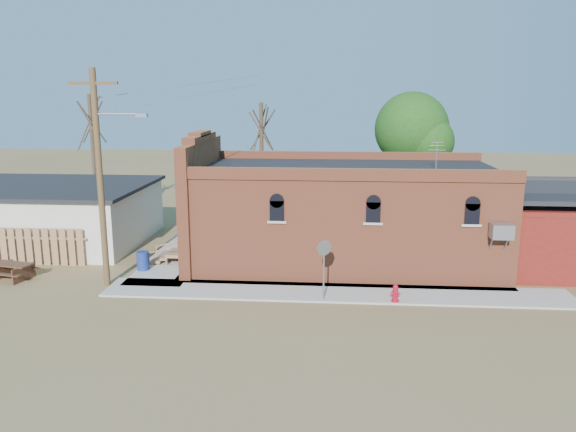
# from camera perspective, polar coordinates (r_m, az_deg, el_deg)

# --- Properties ---
(ground) EXTENTS (120.00, 120.00, 0.00)m
(ground) POSITION_cam_1_polar(r_m,az_deg,el_deg) (22.38, 0.98, -8.59)
(ground) COLOR brown
(ground) RESTS_ON ground
(sidewalk_south) EXTENTS (19.00, 2.20, 0.08)m
(sidewalk_south) POSITION_cam_1_polar(r_m,az_deg,el_deg) (23.18, 4.85, -7.78)
(sidewalk_south) COLOR #9E9991
(sidewalk_south) RESTS_ON ground
(sidewalk_west) EXTENTS (2.60, 10.00, 0.08)m
(sidewalk_west) POSITION_cam_1_polar(r_m,az_deg,el_deg) (29.02, -10.83, -3.82)
(sidewalk_west) COLOR #9E9991
(sidewalk_west) RESTS_ON ground
(brick_bar) EXTENTS (16.40, 7.97, 6.30)m
(brick_bar) POSITION_cam_1_polar(r_m,az_deg,el_deg) (26.97, 5.19, 0.17)
(brick_bar) COLOR #A85133
(brick_bar) RESTS_ON ground
(red_shed) EXTENTS (5.40, 6.40, 4.30)m
(red_shed) POSITION_cam_1_polar(r_m,az_deg,el_deg) (28.87, 25.15, -0.30)
(red_shed) COLOR #5C170F
(red_shed) RESTS_ON ground
(wood_fence) EXTENTS (5.20, 0.10, 1.80)m
(wood_fence) POSITION_cam_1_polar(r_m,az_deg,el_deg) (29.26, -24.44, -2.84)
(wood_fence) COLOR olive
(wood_fence) RESTS_ON ground
(utility_pole) EXTENTS (3.12, 0.26, 9.00)m
(utility_pole) POSITION_cam_1_polar(r_m,az_deg,el_deg) (24.20, -18.47, 4.05)
(utility_pole) COLOR #4D3B1E
(utility_pole) RESTS_ON ground
(tree_bare_near) EXTENTS (2.80, 2.80, 7.65)m
(tree_bare_near) POSITION_cam_1_polar(r_m,az_deg,el_deg) (34.20, -2.72, 8.88)
(tree_bare_near) COLOR #4F3D2D
(tree_bare_near) RESTS_ON ground
(tree_bare_far) EXTENTS (2.80, 2.80, 8.16)m
(tree_bare_far) POSITION_cam_1_polar(r_m,az_deg,el_deg) (38.10, -19.40, 9.16)
(tree_bare_far) COLOR #4F3D2D
(tree_bare_far) RESTS_ON ground
(tree_leafy) EXTENTS (4.40, 4.40, 8.15)m
(tree_leafy) POSITION_cam_1_polar(r_m,az_deg,el_deg) (34.77, 12.44, 8.62)
(tree_leafy) COLOR #4F3D2D
(tree_leafy) RESTS_ON ground
(fire_hydrant) EXTENTS (0.40, 0.38, 0.70)m
(fire_hydrant) POSITION_cam_1_polar(r_m,az_deg,el_deg) (22.34, 10.86, -7.70)
(fire_hydrant) COLOR #A8091F
(fire_hydrant) RESTS_ON sidewalk_south
(stop_sign) EXTENTS (0.56, 0.44, 2.44)m
(stop_sign) POSITION_cam_1_polar(r_m,az_deg,el_deg) (21.73, 3.68, -3.82)
(stop_sign) COLOR gray
(stop_sign) RESTS_ON sidewalk_south
(trash_barrel) EXTENTS (0.67, 0.67, 0.86)m
(trash_barrel) POSITION_cam_1_polar(r_m,az_deg,el_deg) (26.61, -14.52, -4.42)
(trash_barrel) COLOR navy
(trash_barrel) RESTS_ON sidewalk_west
(picnic_table) EXTENTS (1.99, 1.66, 0.73)m
(picnic_table) POSITION_cam_1_polar(r_m,az_deg,el_deg) (27.48, -26.21, -4.86)
(picnic_table) COLOR #482D1D
(picnic_table) RESTS_ON ground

